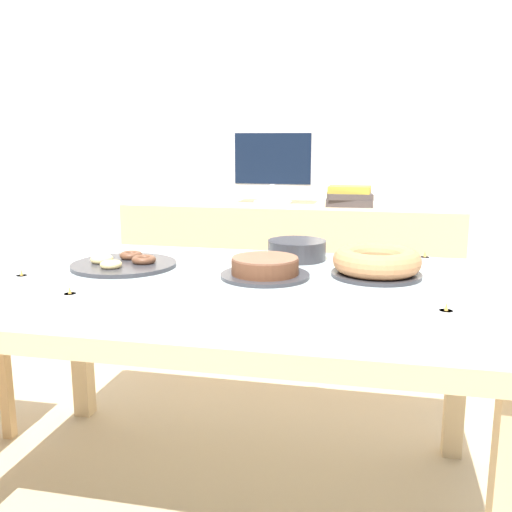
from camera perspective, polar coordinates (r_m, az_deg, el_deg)
The scene contains 15 objects.
ground_plane at distance 2.09m, azimuth -2.82°, elevation -22.79°, with size 12.00×12.00×0.00m, color tan.
wall_back at distance 3.28m, azimuth 4.40°, elevation 13.64°, with size 8.00×0.10×2.60m, color white.
dining_table at distance 1.80m, azimuth -3.03°, elevation -4.97°, with size 1.66×0.99×0.75m.
sideboard at distance 3.07m, azimuth 3.36°, elevation -2.70°, with size 1.72×0.44×0.85m.
computer_monitor at distance 3.00m, azimuth 1.70°, elevation 8.82°, with size 0.42×0.20×0.38m.
book_stack at distance 2.96m, azimuth 9.32°, elevation 5.88°, with size 0.25×0.21×0.10m.
cake_chocolate_round at distance 1.79m, azimuth 0.91°, elevation -1.24°, with size 0.28×0.28×0.07m.
cake_golden_bundt at distance 1.84m, azimuth 11.98°, elevation -0.67°, with size 0.29×0.29×0.09m.
pastry_platter at distance 1.99m, azimuth -13.07°, elevation -0.73°, with size 0.36×0.36×0.04m.
plate_stack at distance 2.06m, azimuth 4.11°, elevation 0.62°, with size 0.21×0.21×0.07m.
tealight_centre at distance 2.11m, azimuth 16.51°, elevation -0.26°, with size 0.04×0.04×0.04m.
tealight_near_front at distance 1.63m, azimuth -18.10°, elevation -3.79°, with size 0.04×0.04×0.04m.
tealight_left_edge at distance 2.07m, azimuth 12.37°, elevation -0.29°, with size 0.04×0.04×0.04m.
tealight_right_edge at distance 1.48m, azimuth 18.46°, elevation -5.41°, with size 0.04×0.04×0.04m.
tealight_near_cakes at distance 1.90m, azimuth -22.37°, elevation -1.98°, with size 0.04×0.04×0.04m.
Camera 1 is at (0.46, -1.66, 1.18)m, focal length 40.00 mm.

